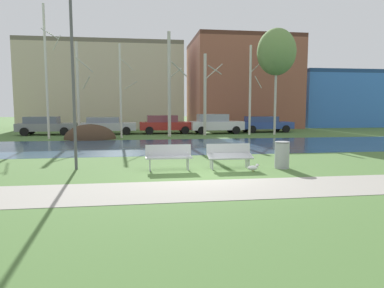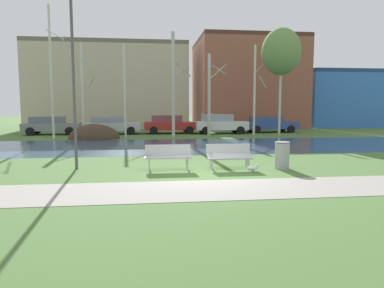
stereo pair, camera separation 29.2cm
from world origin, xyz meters
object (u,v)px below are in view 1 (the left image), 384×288
Objects in this scene: parked_sedan_second_silver at (107,125)px; parked_suv_fifth_blue at (264,124)px; trash_bin at (282,154)px; streetlamp at (72,53)px; bench_right at (229,155)px; parked_wagon_fourth_white at (215,123)px; bench_left at (169,156)px; seagull at (253,168)px; parked_hatch_third_red at (165,124)px; parked_van_nearest_grey at (46,125)px.

parked_sedan_second_silver is 0.97× the size of parked_suv_fifth_blue.
streetlamp is (-7.26, 0.82, 3.52)m from trash_bin.
trash_bin is at bearing -7.05° from bench_right.
parked_wagon_fourth_white is at bearing 86.31° from trash_bin.
parked_sedan_second_silver is at bearing 176.54° from parked_wagon_fourth_white.
parked_suv_fifth_blue is (4.52, 0.96, -0.09)m from parked_wagon_fourth_white.
bench_left is 3.60× the size of seagull.
streetlamp is 21.08m from parked_suv_fifth_blue.
trash_bin is 8.10m from streetlamp.
parked_wagon_fourth_white is (4.10, -0.65, 0.04)m from parked_hatch_third_red.
seagull is (2.83, -0.69, -0.34)m from bench_left.
trash_bin is 1.35m from seagull.
seagull is at bearing -46.62° from bench_right.
trash_bin is at bearing -93.69° from parked_wagon_fourth_white.
streetlamp is 1.42× the size of parked_wagon_fourth_white.
bench_right is 17.57m from parked_sedan_second_silver.
seagull is at bearing -97.70° from parked_wagon_fourth_white.
streetlamp is 16.95m from parked_hatch_third_red.
parked_sedan_second_silver is 13.31m from parked_suv_fifth_blue.
parked_wagon_fourth_white is (2.92, 16.03, 0.36)m from bench_right.
bench_right is 18.55m from parked_suv_fifth_blue.
parked_hatch_third_red is 1.02× the size of parked_wagon_fourth_white.
streetlamp is at bearing 173.80° from bench_right.
bench_right is 1.67× the size of trash_bin.
streetlamp is at bearing 168.04° from seagull.
parked_sedan_second_silver is (-0.47, 15.98, -3.27)m from streetlamp.
streetlamp is 17.15m from parked_van_nearest_grey.
parked_wagon_fourth_white is (2.26, 16.73, 0.70)m from seagull.
seagull is at bearing -11.96° from streetlamp.
parked_van_nearest_grey is at bearing 107.88° from streetlamp.
bench_left is at bearing -119.50° from parked_suv_fifth_blue.
parked_sedan_second_silver reaches higher than bench_left.
parked_suv_fifth_blue is at bearing 72.07° from trash_bin.
parked_wagon_fourth_white reaches higher than parked_sedan_second_silver.
parked_van_nearest_grey is 0.99× the size of parked_sedan_second_silver.
parked_sedan_second_silver is (-7.73, 16.79, 0.24)m from trash_bin.
seagull is 20.63m from parked_van_nearest_grey.
parked_wagon_fourth_white is at bearing -9.08° from parked_hatch_third_red.
parked_suv_fifth_blue is at bearing 66.34° from bench_right.
bench_left is 16.72m from parked_hatch_third_red.
trash_bin is 0.22× the size of parked_sedan_second_silver.
trash_bin reaches higher than bench_left.
seagull is at bearing -69.32° from parked_sedan_second_silver.
seagull is 0.10× the size of parked_suv_fifth_blue.
parked_sedan_second_silver reaches higher than bench_right.
bench_left is at bearing 176.72° from trash_bin.
parked_wagon_fourth_white reaches higher than parked_hatch_third_red.
parked_wagon_fourth_white is at bearing -168.05° from parked_suv_fifth_blue.
parked_wagon_fourth_white is (13.48, -0.58, 0.07)m from parked_van_nearest_grey.
parked_van_nearest_grey is at bearing 177.53° from parked_wagon_fourth_white.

